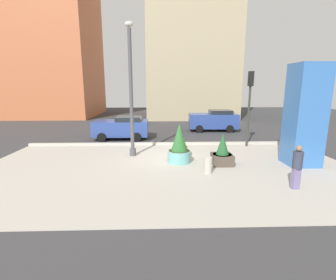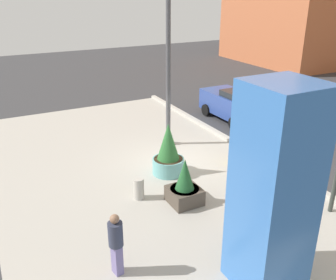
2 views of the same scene
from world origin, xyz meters
The scene contains 13 objects.
ground_plane centered at (0.00, 4.00, 0.00)m, with size 60.00×60.00×0.00m, color #38383A.
plaza_pavement centered at (0.00, -2.00, 0.00)m, with size 18.00×10.00×0.02m, color #ADA89E.
curb_strip centered at (0.00, 3.12, 0.08)m, with size 18.00×0.24×0.16m, color #B7B2A8.
lamp_post centered at (-1.88, 0.49, 3.46)m, with size 0.44×0.44×7.09m.
art_pillar_blue centered at (6.68, -1.38, 2.46)m, with size 1.47×1.47×4.92m, color #3870BC.
potted_plant_near_left centered at (0.64, -0.83, 0.84)m, with size 1.19×1.19×2.02m.
potted_plant_near_right centered at (2.75, -1.33, 0.61)m, with size 1.00×1.00×1.59m.
fire_hydrant centered at (1.06, 1.90, 0.37)m, with size 0.36×0.26×0.75m.
concrete_bollard centered at (1.81, -2.55, 0.38)m, with size 0.36×0.36×0.75m, color #B2ADA3.
traffic_light_corner centered at (5.33, 2.54, 3.19)m, with size 0.28×0.42×4.77m.
car_passing_lane centered at (4.40, 8.45, 0.94)m, with size 4.26×2.19×1.84m.
car_intersection centered at (-3.18, 5.16, 0.87)m, with size 4.00×2.14×1.68m.
pedestrian_by_curb centered at (4.80, -4.41, 0.95)m, with size 0.41×0.41×1.71m.
Camera 1 is at (-0.34, -13.17, 3.83)m, focal length 26.59 mm.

